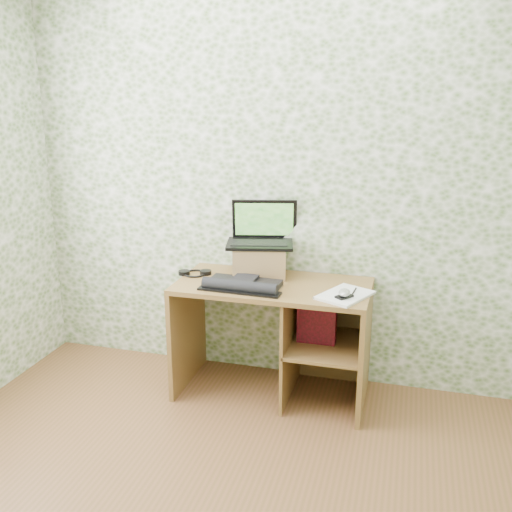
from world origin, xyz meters
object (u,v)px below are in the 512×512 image
(riser, at_px, (260,260))
(keyboard, at_px, (243,284))
(laptop, at_px, (262,234))
(desk, at_px, (286,323))
(notepad, at_px, (345,295))

(riser, distance_m, keyboard, 0.29)
(riser, bearing_deg, laptop, 90.00)
(keyboard, bearing_deg, riser, 85.57)
(laptop, distance_m, keyboard, 0.40)
(desk, height_order, riser, riser)
(desk, relative_size, laptop, 2.53)
(desk, height_order, laptop, laptop)
(riser, relative_size, laptop, 0.70)
(desk, relative_size, notepad, 3.70)
(laptop, bearing_deg, desk, -51.51)
(desk, bearing_deg, notepad, -19.86)
(desk, bearing_deg, laptop, 141.55)
(desk, distance_m, keyboard, 0.41)
(desk, height_order, keyboard, keyboard)
(riser, bearing_deg, desk, -29.74)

